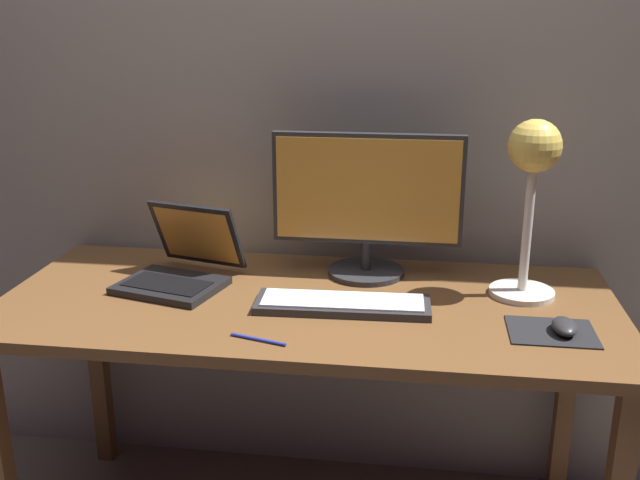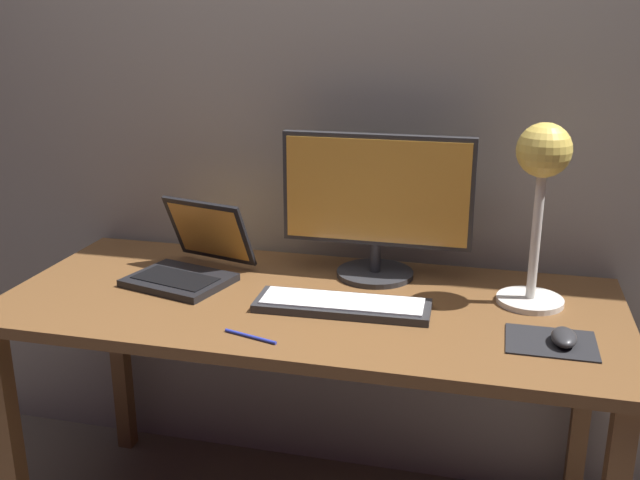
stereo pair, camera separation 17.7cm
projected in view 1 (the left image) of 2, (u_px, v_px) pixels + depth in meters
The scene contains 9 objects.
back_wall at pixel (328, 67), 2.09m from camera, with size 4.80×0.06×2.60m, color gray.
desk at pixel (307, 327), 1.90m from camera, with size 1.60×0.70×0.74m.
monitor at pixel (367, 199), 1.99m from camera, with size 0.53×0.22×0.40m.
keyboard_main at pixel (343, 304), 1.82m from camera, with size 0.44×0.16×0.03m.
laptop at pixel (183, 261), 1.99m from camera, with size 0.33×0.35×0.21m.
desk_lamp at pixel (532, 173), 1.81m from camera, with size 0.17×0.17×0.46m.
mousepad at pixel (552, 332), 1.68m from camera, with size 0.20×0.16×0.00m, color black.
mouse at pixel (564, 326), 1.67m from camera, with size 0.06×0.10×0.03m, color #28282B.
pen at pixel (258, 339), 1.64m from camera, with size 0.01×0.01×0.14m, color #2633A5.
Camera 1 is at (0.27, -1.72, 1.46)m, focal length 40.55 mm.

